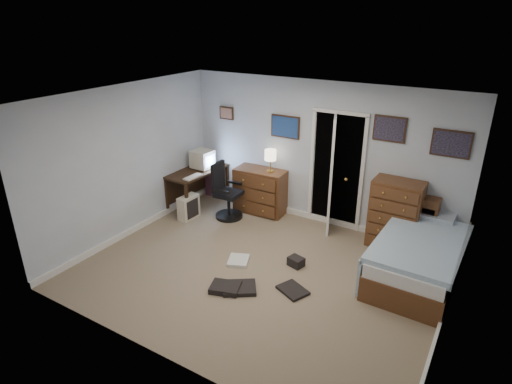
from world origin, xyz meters
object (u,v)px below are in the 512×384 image
(office_chair, at_px, (226,197))
(low_dresser, at_px, (261,191))
(bed, at_px, (419,256))
(computer_desk, at_px, (194,178))
(tall_dresser, at_px, (395,214))

(office_chair, bearing_deg, low_dresser, 47.79)
(office_chair, bearing_deg, bed, -5.89)
(office_chair, xyz_separation_m, low_dresser, (0.43, 0.53, 0.02))
(low_dresser, xyz_separation_m, bed, (3.01, -0.69, -0.10))
(computer_desk, height_order, low_dresser, low_dresser)
(computer_desk, xyz_separation_m, tall_dresser, (3.74, 0.36, -0.00))
(bed, bearing_deg, tall_dresser, 130.14)
(office_chair, bearing_deg, computer_desk, 167.24)
(low_dresser, relative_size, tall_dresser, 0.84)
(tall_dresser, bearing_deg, computer_desk, -174.01)
(low_dresser, height_order, tall_dresser, tall_dresser)
(computer_desk, distance_m, office_chair, 0.86)
(computer_desk, xyz_separation_m, office_chair, (0.83, -0.14, -0.17))
(computer_desk, height_order, bed, computer_desk)
(computer_desk, xyz_separation_m, bed, (4.27, -0.30, -0.24))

